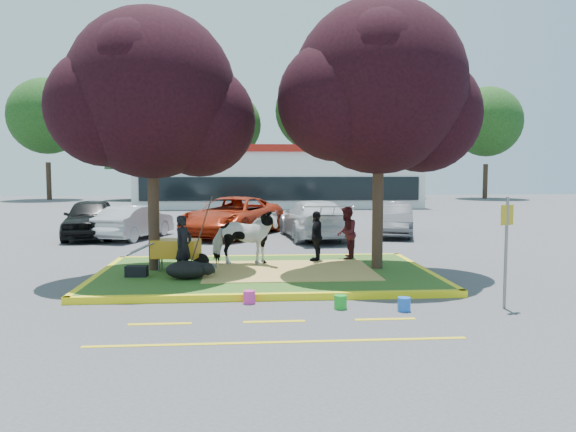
{
  "coord_description": "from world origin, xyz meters",
  "views": [
    {
      "loc": [
        -0.52,
        -13.93,
        2.68
      ],
      "look_at": [
        0.61,
        0.5,
        1.49
      ],
      "focal_mm": 35.0,
      "sensor_mm": 36.0,
      "label": 1
    }
  ],
  "objects": [
    {
      "name": "bucket_blue",
      "position": [
        2.5,
        -3.65,
        0.13
      ],
      "size": [
        0.3,
        0.3,
        0.26
      ],
      "primitive_type": "cylinder",
      "rotation": [
        0.0,
        0.0,
        -0.25
      ],
      "color": "blue",
      "rests_on": "ground"
    },
    {
      "name": "fire_lane_long",
      "position": [
        0.0,
        -5.4,
        0.0
      ],
      "size": [
        6.0,
        0.1,
        0.01
      ],
      "primitive_type": "cube",
      "color": "yellow",
      "rests_on": "ground"
    },
    {
      "name": "bucket_green",
      "position": [
        1.33,
        -3.38,
        0.13
      ],
      "size": [
        0.27,
        0.27,
        0.27
      ],
      "primitive_type": "cylinder",
      "rotation": [
        0.0,
        0.0,
        -0.07
      ],
      "color": "green",
      "rests_on": "ground"
    },
    {
      "name": "fire_lane_stripe_a",
      "position": [
        -2.0,
        -4.2,
        0.0
      ],
      "size": [
        1.1,
        0.12,
        0.01
      ],
      "primitive_type": "cube",
      "color": "yellow",
      "rests_on": "ground"
    },
    {
      "name": "fire_lane_stripe_c",
      "position": [
        2.0,
        -4.2,
        0.0
      ],
      "size": [
        1.1,
        0.12,
        0.01
      ],
      "primitive_type": "cube",
      "color": "yellow",
      "rests_on": "ground"
    },
    {
      "name": "gear_bag_dark",
      "position": [
        -3.08,
        -0.51,
        0.28
      ],
      "size": [
        0.53,
        0.31,
        0.26
      ],
      "primitive_type": "cube",
      "rotation": [
        0.0,
        0.0,
        -0.08
      ],
      "color": "black",
      "rests_on": "median_island"
    },
    {
      "name": "curb_right",
      "position": [
        4.08,
        0.0,
        0.07
      ],
      "size": [
        0.16,
        5.3,
        0.15
      ],
      "primitive_type": "cube",
      "color": "yellow",
      "rests_on": "ground"
    },
    {
      "name": "tree_purple_right",
      "position": [
        2.92,
        0.18,
        4.56
      ],
      "size": [
        5.3,
        4.4,
        6.82
      ],
      "color": "black",
      "rests_on": "median_island"
    },
    {
      "name": "calf",
      "position": [
        -1.85,
        -0.91,
        0.36
      ],
      "size": [
        1.12,
        0.89,
        0.43
      ],
      "primitive_type": "ellipsoid",
      "rotation": [
        0.0,
        0.0,
        -0.39
      ],
      "color": "black",
      "rests_on": "median_island"
    },
    {
      "name": "median_island",
      "position": [
        0.0,
        0.0,
        0.07
      ],
      "size": [
        8.0,
        5.0,
        0.15
      ],
      "primitive_type": "cube",
      "color": "#295119",
      "rests_on": "ground"
    },
    {
      "name": "car_white",
      "position": [
        2.18,
        7.75,
        0.75
      ],
      "size": [
        2.54,
        5.34,
        1.5
      ],
      "primitive_type": "imported",
      "rotation": [
        0.0,
        0.0,
        3.23
      ],
      "color": "silver",
      "rests_on": "ground"
    },
    {
      "name": "curb_near",
      "position": [
        0.0,
        -2.58,
        0.07
      ],
      "size": [
        8.3,
        0.16,
        0.15
      ],
      "primitive_type": "cube",
      "color": "yellow",
      "rests_on": "ground"
    },
    {
      "name": "visitor_b",
      "position": [
        1.48,
        1.39,
        0.85
      ],
      "size": [
        0.61,
        0.89,
        1.4
      ],
      "primitive_type": "imported",
      "rotation": [
        0.0,
        0.0,
        -1.94
      ],
      "color": "black",
      "rests_on": "median_island"
    },
    {
      "name": "treeline",
      "position": [
        1.23,
        37.61,
        7.73
      ],
      "size": [
        46.58,
        7.8,
        14.63
      ],
      "color": "black",
      "rests_on": "ground"
    },
    {
      "name": "cow",
      "position": [
        -0.51,
        0.87,
        0.89
      ],
      "size": [
        1.8,
        0.9,
        1.48
      ],
      "primitive_type": "imported",
      "rotation": [
        0.0,
        0.0,
        1.51
      ],
      "color": "silver",
      "rests_on": "median_island"
    },
    {
      "name": "retail_building",
      "position": [
        2.0,
        27.98,
        2.25
      ],
      "size": [
        20.4,
        8.4,
        4.4
      ],
      "color": "silver",
      "rests_on": "ground"
    },
    {
      "name": "car_grey",
      "position": [
        5.57,
        8.45,
        0.69
      ],
      "size": [
        2.49,
        4.41,
        1.38
      ],
      "primitive_type": "imported",
      "rotation": [
        0.0,
        0.0,
        -0.26
      ],
      "color": "#515258",
      "rests_on": "ground"
    },
    {
      "name": "wheelbarrow",
      "position": [
        -2.23,
        0.34,
        0.68
      ],
      "size": [
        2.05,
        0.88,
        0.77
      ],
      "rotation": [
        0.0,
        0.0,
        -0.19
      ],
      "color": "black",
      "rests_on": "median_island"
    },
    {
      "name": "sign_post",
      "position": [
        4.5,
        -3.6,
        1.32
      ],
      "size": [
        0.29,
        0.14,
        2.17
      ],
      "rotation": [
        0.0,
        0.0,
        0.39
      ],
      "color": "slate",
      "rests_on": "ground"
    },
    {
      "name": "visitor_a",
      "position": [
        2.37,
        1.72,
        0.9
      ],
      "size": [
        0.77,
        0.87,
        1.49
      ],
      "primitive_type": "imported",
      "rotation": [
        0.0,
        0.0,
        -1.9
      ],
      "color": "#431317",
      "rests_on": "median_island"
    },
    {
      "name": "fire_lane_stripe_b",
      "position": [
        0.0,
        -4.2,
        0.0
      ],
      "size": [
        1.1,
        0.12,
        0.01
      ],
      "primitive_type": "cube",
      "color": "yellow",
      "rests_on": "ground"
    },
    {
      "name": "straw_bedding",
      "position": [
        0.6,
        0.0,
        0.15
      ],
      "size": [
        4.2,
        3.0,
        0.01
      ],
      "primitive_type": "cube",
      "color": "tan",
      "rests_on": "median_island"
    },
    {
      "name": "car_red",
      "position": [
        -0.99,
        8.94,
        0.79
      ],
      "size": [
        4.72,
        6.27,
        1.58
      ],
      "primitive_type": "imported",
      "rotation": [
        0.0,
        0.0,
        -0.42
      ],
      "color": "#A5270D",
      "rests_on": "ground"
    },
    {
      "name": "tree_purple_left",
      "position": [
        -2.78,
        0.38,
        4.36
      ],
      "size": [
        5.06,
        4.2,
        6.51
      ],
      "color": "black",
      "rests_on": "median_island"
    },
    {
      "name": "curb_left",
      "position": [
        -4.08,
        0.0,
        0.07
      ],
      "size": [
        0.16,
        5.3,
        0.15
      ],
      "primitive_type": "cube",
      "color": "yellow",
      "rests_on": "ground"
    },
    {
      "name": "car_silver",
      "position": [
        -4.77,
        8.23,
        0.65
      ],
      "size": [
        2.63,
        4.2,
        1.31
      ],
      "primitive_type": "imported",
      "rotation": [
        0.0,
        0.0,
        2.8
      ],
      "color": "#A7ABAF",
      "rests_on": "ground"
    },
    {
      "name": "handler",
      "position": [
        -1.97,
        -0.48,
        0.87
      ],
      "size": [
        0.58,
        0.63,
        1.45
      ],
      "primitive_type": "imported",
      "rotation": [
        0.0,
        0.0,
        0.97
      ],
      "color": "black",
      "rests_on": "median_island"
    },
    {
      "name": "curb_far",
      "position": [
        0.0,
        2.58,
        0.07
      ],
      "size": [
        8.3,
        0.16,
        0.15
      ],
      "primitive_type": "cube",
      "color": "yellow",
      "rests_on": "ground"
    },
    {
      "name": "gear_bag_green",
      "position": [
        -1.5,
        -0.27,
        0.27
      ],
      "size": [
        0.52,
        0.44,
        0.24
      ],
      "primitive_type": "cube",
      "rotation": [
        0.0,
        0.0,
        -0.43
      ],
      "color": "black",
      "rests_on": "median_island"
    },
    {
      "name": "bucket_pink",
      "position": [
        -0.43,
        -2.8,
        0.13
      ],
      "size": [
        0.25,
        0.25,
        0.26
      ],
      "primitive_type": "cylinder",
      "rotation": [
        0.0,
        0.0,
        0.01
      ],
      "color": "#DF3196",
      "rests_on": "ground"
    },
    {
      "name": "ground",
      "position": [
        0.0,
        0.0,
        0.0
      ],
      "size": [
        90.0,
        90.0,
        0.0
      ],
      "primitive_type": "plane",
      "color": "#424244",
      "rests_on": "ground"
    },
    {
      "name": "car_black",
      "position": [
        -6.56,
        8.64,
        0.77
      ],
      "size": [
        2.45,
        4.76,
        1.55
      ],
      "primitive_type": "imported",
      "rotation": [
        0.0,
        0.0,
        0.14
      ],
      "color": "black",
      "rests_on": "ground"
    }
  ]
}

